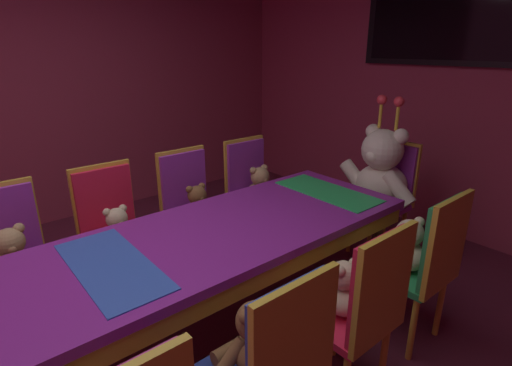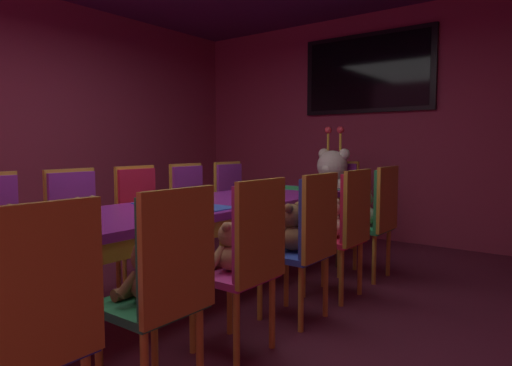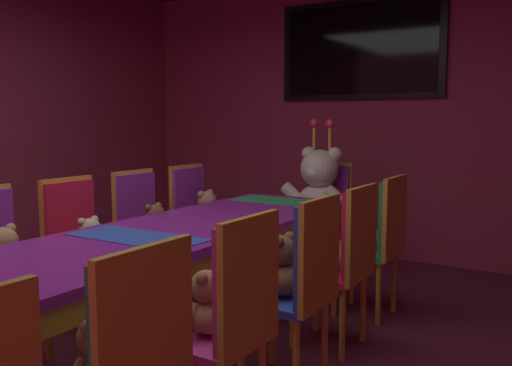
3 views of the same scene
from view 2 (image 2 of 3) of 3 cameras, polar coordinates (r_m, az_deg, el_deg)
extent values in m
plane|color=#591E33|center=(3.40, -9.01, -15.32)|extent=(7.90, 7.90, 0.00)
cube|color=#99334C|center=(5.88, 14.10, 6.94)|extent=(5.20, 0.12, 2.80)
cube|color=#99334C|center=(5.39, -28.89, 6.71)|extent=(0.12, 6.40, 2.80)
cube|color=purple|center=(3.22, -9.17, -3.29)|extent=(0.90, 3.70, 0.05)
cube|color=gold|center=(3.23, -9.16, -4.60)|extent=(0.88, 3.63, 0.10)
cylinder|color=#4C3826|center=(4.39, 10.52, -6.04)|extent=(0.07, 0.07, 0.69)
cylinder|color=#4C3826|center=(4.78, 2.27, -5.08)|extent=(0.07, 0.07, 0.69)
cube|color=blue|center=(3.22, -9.18, -2.79)|extent=(0.77, 0.32, 0.01)
cube|color=green|center=(4.44, 5.65, -0.68)|extent=(0.77, 0.32, 0.01)
cube|color=purple|center=(3.37, -29.46, -8.23)|extent=(0.40, 0.40, 0.04)
cylinder|color=gold|center=(3.36, -25.61, -12.21)|extent=(0.04, 0.04, 0.42)
cylinder|color=gold|center=(3.63, -27.97, -11.01)|extent=(0.04, 0.04, 0.42)
ellipsoid|color=olive|center=(3.35, -29.53, -6.41)|extent=(0.20, 0.20, 0.16)
sphere|color=olive|center=(3.31, -29.51, -3.98)|extent=(0.16, 0.16, 0.16)
sphere|color=#AE7747|center=(3.26, -29.12, -4.30)|extent=(0.06, 0.06, 0.06)
sphere|color=olive|center=(3.34, -28.72, -2.82)|extent=(0.06, 0.06, 0.06)
cylinder|color=olive|center=(3.35, -27.67, -6.05)|extent=(0.06, 0.14, 0.13)
cylinder|color=olive|center=(3.27, -27.70, -7.60)|extent=(0.07, 0.15, 0.07)
cylinder|color=olive|center=(3.22, -29.44, -7.83)|extent=(0.07, 0.15, 0.07)
cube|color=purple|center=(3.63, -20.67, -7.04)|extent=(0.40, 0.40, 0.04)
cube|color=purple|center=(3.74, -22.26, -2.55)|extent=(0.05, 0.38, 0.50)
cube|color=gold|center=(3.75, -22.43, -2.52)|extent=(0.03, 0.41, 0.55)
cylinder|color=gold|center=(3.64, -17.02, -10.63)|extent=(0.04, 0.04, 0.42)
cylinder|color=gold|center=(3.47, -21.40, -11.52)|extent=(0.04, 0.04, 0.42)
cylinder|color=gold|center=(3.89, -19.82, -9.68)|extent=(0.04, 0.04, 0.42)
cylinder|color=gold|center=(3.74, -24.01, -10.43)|extent=(0.04, 0.04, 0.42)
ellipsoid|color=tan|center=(3.61, -20.72, -5.33)|extent=(0.20, 0.20, 0.16)
sphere|color=tan|center=(3.57, -20.64, -3.04)|extent=(0.16, 0.16, 0.16)
sphere|color=tan|center=(3.53, -20.15, -3.33)|extent=(0.06, 0.06, 0.06)
sphere|color=tan|center=(3.61, -20.00, -1.96)|extent=(0.06, 0.06, 0.06)
sphere|color=tan|center=(3.55, -21.66, -2.13)|extent=(0.06, 0.06, 0.06)
cylinder|color=tan|center=(3.62, -19.01, -4.97)|extent=(0.06, 0.14, 0.13)
cylinder|color=tan|center=(3.52, -21.77, -5.35)|extent=(0.06, 0.14, 0.13)
cylinder|color=tan|center=(3.54, -18.80, -6.38)|extent=(0.07, 0.15, 0.07)
cylinder|color=tan|center=(3.48, -20.28, -6.61)|extent=(0.07, 0.15, 0.07)
cube|color=red|center=(3.98, -13.17, -5.83)|extent=(0.40, 0.40, 0.04)
cube|color=red|center=(4.08, -14.86, -1.77)|extent=(0.05, 0.38, 0.50)
cube|color=gold|center=(4.09, -15.05, -1.75)|extent=(0.03, 0.41, 0.55)
cylinder|color=gold|center=(4.01, -9.85, -9.05)|extent=(0.04, 0.04, 0.42)
cylinder|color=gold|center=(3.81, -13.42, -9.86)|extent=(0.04, 0.04, 0.42)
cylinder|color=gold|center=(4.24, -12.83, -8.32)|extent=(0.04, 0.04, 0.42)
cylinder|color=gold|center=(4.05, -16.34, -9.03)|extent=(0.04, 0.04, 0.42)
ellipsoid|color=beige|center=(3.96, -13.20, -4.44)|extent=(0.18, 0.18, 0.14)
sphere|color=beige|center=(3.93, -13.09, -2.64)|extent=(0.14, 0.14, 0.14)
sphere|color=#FDDCAD|center=(3.90, -12.63, -2.86)|extent=(0.05, 0.05, 0.05)
sphere|color=beige|center=(3.97, -12.66, -1.79)|extent=(0.05, 0.05, 0.05)
sphere|color=beige|center=(3.90, -13.85, -1.93)|extent=(0.05, 0.05, 0.05)
cylinder|color=beige|center=(3.99, -11.89, -4.15)|extent=(0.05, 0.12, 0.12)
cylinder|color=beige|center=(3.88, -13.86, -4.45)|extent=(0.05, 0.12, 0.12)
cylinder|color=beige|center=(3.91, -11.58, -5.23)|extent=(0.06, 0.13, 0.06)
cylinder|color=beige|center=(3.85, -12.63, -5.41)|extent=(0.06, 0.13, 0.06)
cube|color=purple|center=(4.40, -7.00, -4.72)|extent=(0.40, 0.40, 0.04)
cube|color=purple|center=(4.49, -8.68, -1.07)|extent=(0.05, 0.38, 0.50)
cube|color=gold|center=(4.51, -8.87, -1.05)|extent=(0.03, 0.41, 0.55)
cylinder|color=gold|center=(4.45, -4.03, -7.59)|extent=(0.04, 0.04, 0.42)
cylinder|color=gold|center=(4.23, -6.92, -8.30)|extent=(0.04, 0.04, 0.42)
cylinder|color=gold|center=(4.67, -7.01, -7.05)|extent=(0.04, 0.04, 0.42)
cylinder|color=gold|center=(4.45, -9.91, -7.67)|extent=(0.04, 0.04, 0.42)
ellipsoid|color=brown|center=(4.39, -7.01, -3.43)|extent=(0.18, 0.18, 0.15)
sphere|color=brown|center=(4.36, -6.88, -1.74)|extent=(0.15, 0.15, 0.15)
sphere|color=#99663C|center=(4.33, -6.41, -1.94)|extent=(0.05, 0.05, 0.05)
sphere|color=brown|center=(4.40, -6.54, -0.96)|extent=(0.05, 0.05, 0.05)
sphere|color=brown|center=(4.33, -7.54, -1.08)|extent=(0.05, 0.05, 0.05)
cylinder|color=brown|center=(4.42, -5.85, -3.16)|extent=(0.05, 0.13, 0.12)
cylinder|color=brown|center=(4.30, -7.50, -3.41)|extent=(0.05, 0.13, 0.12)
cylinder|color=brown|center=(4.35, -5.44, -4.14)|extent=(0.06, 0.14, 0.06)
cylinder|color=brown|center=(4.28, -6.32, -4.29)|extent=(0.06, 0.14, 0.06)
cube|color=purple|center=(4.84, -1.81, -3.82)|extent=(0.40, 0.40, 0.04)
cube|color=purple|center=(4.92, -3.45, -0.51)|extent=(0.05, 0.38, 0.50)
cube|color=gold|center=(4.94, -3.64, -0.50)|extent=(0.03, 0.41, 0.55)
cylinder|color=gold|center=(4.91, 0.84, -6.42)|extent=(0.04, 0.04, 0.42)
cylinder|color=gold|center=(4.66, -1.51, -7.03)|extent=(0.04, 0.04, 0.42)
cylinder|color=gold|center=(5.10, -2.07, -6.00)|extent=(0.04, 0.04, 0.42)
cylinder|color=gold|center=(4.86, -4.48, -6.54)|extent=(0.04, 0.04, 0.42)
ellipsoid|color=tan|center=(4.83, -1.82, -2.54)|extent=(0.20, 0.20, 0.16)
sphere|color=tan|center=(4.80, -1.66, -0.84)|extent=(0.16, 0.16, 0.16)
sphere|color=tan|center=(4.77, -1.14, -1.02)|extent=(0.06, 0.06, 0.06)
sphere|color=tan|center=(4.85, -1.37, -0.06)|extent=(0.06, 0.06, 0.06)
sphere|color=tan|center=(4.76, -2.28, -0.16)|extent=(0.06, 0.06, 0.06)
cylinder|color=tan|center=(4.88, -0.70, -2.27)|extent=(0.06, 0.14, 0.13)
cylinder|color=tan|center=(4.72, -2.19, -2.51)|extent=(0.06, 0.14, 0.13)
cylinder|color=tan|center=(4.79, -0.19, -3.24)|extent=(0.07, 0.15, 0.07)
cylinder|color=tan|center=(4.71, -0.98, -3.39)|extent=(0.07, 0.15, 0.07)
cube|color=#2D47B2|center=(1.90, -27.85, -18.23)|extent=(0.40, 0.40, 0.04)
cube|color=#2D47B2|center=(1.65, -25.52, -11.62)|extent=(0.05, 0.38, 0.50)
cube|color=gold|center=(1.63, -25.17, -11.80)|extent=(0.03, 0.41, 0.55)
ellipsoid|color=tan|center=(1.86, -27.96, -15.66)|extent=(0.16, 0.16, 0.13)
sphere|color=tan|center=(1.84, -28.29, -12.15)|extent=(0.13, 0.13, 0.13)
sphere|color=tan|center=(1.88, -28.85, -12.11)|extent=(0.05, 0.05, 0.05)
sphere|color=tan|center=(1.80, -29.59, -11.01)|extent=(0.05, 0.05, 0.05)
sphere|color=tan|center=(1.83, -26.78, -10.58)|extent=(0.05, 0.05, 0.05)
cylinder|color=tan|center=(1.92, -26.17, -14.58)|extent=(0.04, 0.11, 0.11)
cylinder|color=tan|center=(1.98, -28.08, -15.73)|extent=(0.05, 0.12, 0.05)
cube|color=#268C4C|center=(2.17, -13.38, -14.81)|extent=(0.40, 0.40, 0.04)
cube|color=#268C4C|center=(1.97, -10.15, -8.64)|extent=(0.05, 0.38, 0.50)
cube|color=gold|center=(1.95, -9.72, -8.75)|extent=(0.03, 0.41, 0.55)
cylinder|color=gold|center=(2.25, -7.13, -20.34)|extent=(0.04, 0.04, 0.42)
cylinder|color=gold|center=(2.47, -12.74, -18.10)|extent=(0.04, 0.04, 0.42)
cylinder|color=gold|center=(2.29, -19.27, -20.09)|extent=(0.04, 0.04, 0.42)
ellipsoid|color=brown|center=(2.14, -13.43, -12.42)|extent=(0.17, 0.17, 0.14)
sphere|color=brown|center=(2.12, -13.75, -9.18)|extent=(0.14, 0.14, 0.14)
sphere|color=#99663C|center=(2.16, -14.53, -9.23)|extent=(0.05, 0.05, 0.05)
sphere|color=brown|center=(2.07, -14.62, -8.11)|extent=(0.05, 0.05, 0.05)
sphere|color=brown|center=(2.13, -12.45, -7.69)|extent=(0.05, 0.05, 0.05)
cylinder|color=brown|center=(2.12, -15.86, -12.32)|extent=(0.05, 0.12, 0.11)
cylinder|color=brown|center=(2.22, -12.29, -11.45)|extent=(0.05, 0.12, 0.11)
cylinder|color=brown|center=(2.21, -16.19, -13.16)|extent=(0.06, 0.13, 0.06)
cylinder|color=brown|center=(2.27, -14.33, -12.70)|extent=(0.06, 0.13, 0.06)
cube|color=#CC338C|center=(2.59, -2.98, -11.48)|extent=(0.40, 0.40, 0.04)
cube|color=#CC338C|center=(2.41, 0.28, -6.06)|extent=(0.05, 0.38, 0.50)
cube|color=gold|center=(2.40, 0.69, -6.11)|extent=(0.03, 0.41, 0.55)
cylinder|color=gold|center=(2.69, 2.05, -16.02)|extent=(0.04, 0.04, 0.42)
cylinder|color=gold|center=(2.45, -2.49, -18.13)|extent=(0.04, 0.04, 0.42)
cylinder|color=gold|center=(2.87, -3.36, -14.63)|extent=(0.04, 0.04, 0.42)
cylinder|color=gold|center=(2.65, -8.04, -16.35)|extent=(0.04, 0.04, 0.42)
ellipsoid|color=#9E7247|center=(2.56, -2.99, -9.38)|extent=(0.18, 0.18, 0.14)
sphere|color=#9E7247|center=(2.54, -3.27, -6.55)|extent=(0.14, 0.14, 0.14)
sphere|color=tan|center=(2.57, -4.09, -6.64)|extent=(0.05, 0.05, 0.05)
sphere|color=#9E7247|center=(2.48, -3.80, -5.58)|extent=(0.05, 0.05, 0.05)
sphere|color=#9E7247|center=(2.56, -2.24, -5.25)|extent=(0.05, 0.05, 0.05)
cylinder|color=#9E7247|center=(2.52, -4.94, -9.32)|extent=(0.05, 0.12, 0.12)
cylinder|color=#9E7247|center=(2.65, -2.36, -8.60)|extent=(0.05, 0.12, 0.12)
cylinder|color=#9E7247|center=(2.61, -5.61, -10.19)|extent=(0.06, 0.13, 0.06)
cylinder|color=#9E7247|center=(2.68, -4.24, -9.79)|extent=(0.06, 0.13, 0.06)
cube|color=#2D47B2|center=(3.06, 4.74, -8.94)|extent=(0.40, 0.40, 0.04)
cube|color=#2D47B2|center=(2.91, 7.78, -4.23)|extent=(0.05, 0.38, 0.50)
cube|color=gold|center=(2.90, 8.15, -4.27)|extent=(0.03, 0.41, 0.55)
cylinder|color=gold|center=(3.17, 8.81, -12.77)|extent=(0.04, 0.04, 0.42)
cylinder|color=gold|center=(2.91, 5.71, -14.38)|extent=(0.04, 0.04, 0.42)
cylinder|color=gold|center=(3.33, 3.85, -11.88)|extent=(0.04, 0.04, 0.42)
cylinder|color=gold|center=(3.08, 0.48, -13.27)|extent=(0.04, 0.04, 0.42)
ellipsoid|color=brown|center=(3.03, 4.76, -6.93)|extent=(0.20, 0.20, 0.16)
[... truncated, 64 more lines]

